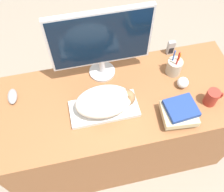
% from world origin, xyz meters
% --- Properties ---
extents(ground_plane, '(12.00, 12.00, 0.00)m').
position_xyz_m(ground_plane, '(0.00, 0.00, 0.00)').
color(ground_plane, gray).
extents(desk, '(1.50, 0.63, 0.77)m').
position_xyz_m(desk, '(0.00, 0.31, 0.39)').
color(desk, brown).
rests_on(desk, ground_plane).
extents(keyboard, '(0.39, 0.18, 0.02)m').
position_xyz_m(keyboard, '(-0.11, 0.26, 0.78)').
color(keyboard, silver).
rests_on(keyboard, desk).
extents(cat, '(0.34, 0.20, 0.14)m').
position_xyz_m(cat, '(-0.10, 0.26, 0.86)').
color(cat, white).
rests_on(cat, keyboard).
extents(monitor, '(0.57, 0.16, 0.48)m').
position_xyz_m(monitor, '(-0.07, 0.53, 1.05)').
color(monitor, '#B7B7BC').
rests_on(monitor, desk).
extents(computer_mouse, '(0.06, 0.11, 0.03)m').
position_xyz_m(computer_mouse, '(-0.62, 0.46, 0.79)').
color(computer_mouse, gray).
rests_on(computer_mouse, desk).
extents(coffee_mug, '(0.11, 0.07, 0.11)m').
position_xyz_m(coffee_mug, '(0.50, 0.17, 0.82)').
color(coffee_mug, '#9E2D23').
rests_on(coffee_mug, desk).
extents(pen_cup, '(0.09, 0.09, 0.20)m').
position_xyz_m(pen_cup, '(0.37, 0.43, 0.82)').
color(pen_cup, '#B2A893').
rests_on(pen_cup, desk).
extents(baseball, '(0.07, 0.07, 0.07)m').
position_xyz_m(baseball, '(0.38, 0.32, 0.80)').
color(baseball, silver).
rests_on(baseball, desk).
extents(phone, '(0.04, 0.03, 0.10)m').
position_xyz_m(phone, '(0.40, 0.59, 0.82)').
color(phone, '#99999E').
rests_on(phone, desk).
extents(book_stack, '(0.20, 0.18, 0.10)m').
position_xyz_m(book_stack, '(0.29, 0.12, 0.82)').
color(book_stack, black).
rests_on(book_stack, desk).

